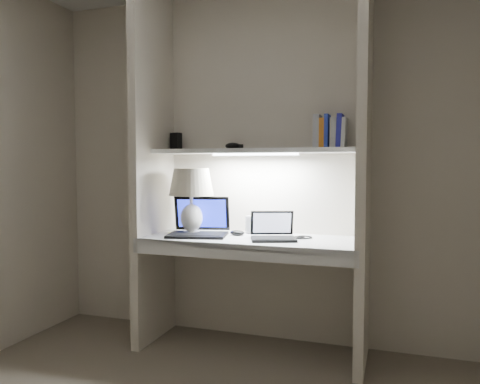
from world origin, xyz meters
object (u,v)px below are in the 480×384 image
at_px(speaker, 253,225).
at_px(laptop_netbook, 273,233).
at_px(book_row, 330,133).
at_px(laptop_main, 199,227).
at_px(table_lamp, 191,190).

bearing_deg(speaker, laptop_netbook, -34.82).
xyz_separation_m(laptop_netbook, book_row, (0.33, 0.23, 0.66)).
bearing_deg(speaker, laptop_main, -140.59).
xyz_separation_m(table_lamp, laptop_main, (0.07, -0.02, -0.25)).
distance_m(table_lamp, laptop_netbook, 0.66).
bearing_deg(laptop_netbook, speaker, 114.37).
bearing_deg(book_row, speaker, -177.15).
height_order(table_lamp, speaker, table_lamp).
distance_m(laptop_main, speaker, 0.38).
bearing_deg(laptop_main, laptop_netbook, -14.96).
bearing_deg(laptop_main, table_lamp, 150.27).
xyz_separation_m(speaker, book_row, (0.53, 0.03, 0.64)).
xyz_separation_m(laptop_main, book_row, (0.86, 0.21, 0.64)).
relative_size(laptop_main, speaker, 3.63).
relative_size(table_lamp, laptop_netbook, 1.32).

